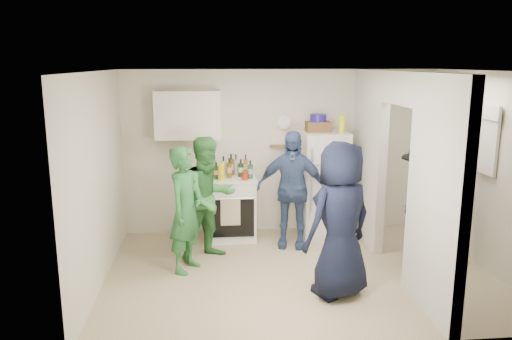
% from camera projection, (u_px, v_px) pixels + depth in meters
% --- Properties ---
extents(floor, '(4.80, 4.80, 0.00)m').
position_uv_depth(floor, '(299.00, 272.00, 6.31)').
color(floor, tan).
rests_on(floor, ground).
extents(wall_back, '(4.80, 0.00, 4.80)m').
position_uv_depth(wall_back, '(281.00, 152.00, 7.70)').
color(wall_back, silver).
rests_on(wall_back, floor).
extents(wall_front, '(4.80, 0.00, 4.80)m').
position_uv_depth(wall_front, '(336.00, 219.00, 4.39)').
color(wall_front, silver).
rests_on(wall_front, floor).
extents(wall_left, '(0.00, 3.40, 3.40)m').
position_uv_depth(wall_left, '(98.00, 180.00, 5.82)').
color(wall_left, silver).
rests_on(wall_left, floor).
extents(wall_right, '(0.00, 3.40, 3.40)m').
position_uv_depth(wall_right, '(489.00, 172.00, 6.27)').
color(wall_right, silver).
rests_on(wall_right, floor).
extents(ceiling, '(4.80, 4.80, 0.00)m').
position_uv_depth(ceiling, '(303.00, 71.00, 5.78)').
color(ceiling, white).
rests_on(ceiling, wall_back).
extents(partition_pier_back, '(0.12, 1.20, 2.50)m').
position_uv_depth(partition_pier_back, '(369.00, 157.00, 7.22)').
color(partition_pier_back, silver).
rests_on(partition_pier_back, floor).
extents(partition_pier_front, '(0.12, 1.20, 2.50)m').
position_uv_depth(partition_pier_front, '(436.00, 198.00, 5.08)').
color(partition_pier_front, silver).
rests_on(partition_pier_front, floor).
extents(partition_header, '(0.12, 1.00, 0.40)m').
position_uv_depth(partition_header, '(402.00, 88.00, 5.93)').
color(partition_header, silver).
rests_on(partition_header, partition_pier_back).
extents(stove, '(0.79, 0.66, 0.94)m').
position_uv_depth(stove, '(229.00, 208.00, 7.46)').
color(stove, white).
rests_on(stove, floor).
extents(upper_cabinet, '(0.95, 0.34, 0.70)m').
position_uv_depth(upper_cabinet, '(188.00, 115.00, 7.26)').
color(upper_cabinet, silver).
rests_on(upper_cabinet, wall_back).
extents(fridge, '(0.66, 0.64, 1.60)m').
position_uv_depth(fridge, '(324.00, 185.00, 7.50)').
color(fridge, silver).
rests_on(fridge, floor).
extents(wicker_basket, '(0.35, 0.25, 0.15)m').
position_uv_depth(wicker_basket, '(318.00, 127.00, 7.35)').
color(wicker_basket, brown).
rests_on(wicker_basket, fridge).
extents(blue_bowl, '(0.24, 0.24, 0.11)m').
position_uv_depth(blue_bowl, '(318.00, 118.00, 7.32)').
color(blue_bowl, navy).
rests_on(blue_bowl, wicker_basket).
extents(yellow_cup_stack_top, '(0.09, 0.09, 0.25)m').
position_uv_depth(yellow_cup_stack_top, '(342.00, 124.00, 7.23)').
color(yellow_cup_stack_top, '#DCEB13').
rests_on(yellow_cup_stack_top, fridge).
extents(wall_clock, '(0.22, 0.02, 0.22)m').
position_uv_depth(wall_clock, '(284.00, 123.00, 7.59)').
color(wall_clock, white).
rests_on(wall_clock, wall_back).
extents(spice_shelf, '(0.35, 0.08, 0.03)m').
position_uv_depth(spice_shelf, '(281.00, 146.00, 7.63)').
color(spice_shelf, olive).
rests_on(spice_shelf, wall_back).
extents(nook_window, '(0.03, 0.70, 0.80)m').
position_uv_depth(nook_window, '(482.00, 138.00, 6.37)').
color(nook_window, black).
rests_on(nook_window, wall_right).
extents(nook_window_frame, '(0.04, 0.76, 0.86)m').
position_uv_depth(nook_window_frame, '(481.00, 138.00, 6.37)').
color(nook_window_frame, white).
rests_on(nook_window_frame, wall_right).
extents(nook_valance, '(0.04, 0.82, 0.18)m').
position_uv_depth(nook_valance, '(482.00, 111.00, 6.30)').
color(nook_valance, white).
rests_on(nook_valance, wall_right).
extents(yellow_cup_stack_stove, '(0.09, 0.09, 0.25)m').
position_uv_depth(yellow_cup_stack_stove, '(221.00, 172.00, 7.11)').
color(yellow_cup_stack_stove, yellow).
rests_on(yellow_cup_stack_stove, stove).
extents(red_cup, '(0.09, 0.09, 0.12)m').
position_uv_depth(red_cup, '(245.00, 176.00, 7.18)').
color(red_cup, '#B3230B').
rests_on(red_cup, stove).
extents(person_green_left, '(0.61, 0.69, 1.60)m').
position_uv_depth(person_green_left, '(186.00, 210.00, 6.23)').
color(person_green_left, '#2A6B38').
rests_on(person_green_left, floor).
extents(person_green_center, '(1.02, 0.96, 1.66)m').
position_uv_depth(person_green_center, '(209.00, 199.00, 6.61)').
color(person_green_center, '#3D8B3E').
rests_on(person_green_center, floor).
extents(person_denim, '(1.06, 0.64, 1.68)m').
position_uv_depth(person_denim, '(291.00, 189.00, 7.06)').
color(person_denim, '#3D5985').
rests_on(person_denim, floor).
extents(person_navy, '(1.03, 0.90, 1.77)m').
position_uv_depth(person_navy, '(340.00, 220.00, 5.53)').
color(person_navy, black).
rests_on(person_navy, floor).
extents(person_nook, '(0.72, 1.12, 1.63)m').
position_uv_depth(person_nook, '(422.00, 204.00, 6.39)').
color(person_nook, black).
rests_on(person_nook, floor).
extents(bottle_a, '(0.08, 0.08, 0.26)m').
position_uv_depth(bottle_a, '(211.00, 167.00, 7.43)').
color(bottle_a, brown).
rests_on(bottle_a, stove).
extents(bottle_b, '(0.07, 0.07, 0.24)m').
position_uv_depth(bottle_b, '(216.00, 171.00, 7.24)').
color(bottle_b, '#1C4416').
rests_on(bottle_b, stove).
extents(bottle_c, '(0.08, 0.08, 0.29)m').
position_uv_depth(bottle_c, '(224.00, 166.00, 7.47)').
color(bottle_c, '#B0B6BE').
rests_on(bottle_c, stove).
extents(bottle_d, '(0.07, 0.07, 0.30)m').
position_uv_depth(bottle_d, '(229.00, 168.00, 7.28)').
color(bottle_d, '#5B490F').
rests_on(bottle_d, stove).
extents(bottle_e, '(0.06, 0.06, 0.31)m').
position_uv_depth(bottle_e, '(236.00, 164.00, 7.50)').
color(bottle_e, '#B1B6C4').
rests_on(bottle_e, stove).
extents(bottle_f, '(0.08, 0.08, 0.27)m').
position_uv_depth(bottle_f, '(241.00, 168.00, 7.37)').
color(bottle_f, '#143715').
rests_on(bottle_f, stove).
extents(bottle_g, '(0.06, 0.06, 0.31)m').
position_uv_depth(bottle_g, '(246.00, 165.00, 7.49)').
color(bottle_g, olive).
rests_on(bottle_g, stove).
extents(bottle_h, '(0.06, 0.06, 0.28)m').
position_uv_depth(bottle_h, '(208.00, 170.00, 7.21)').
color(bottle_h, '#B1B6BE').
rests_on(bottle_h, stove).
extents(bottle_i, '(0.08, 0.08, 0.33)m').
position_uv_depth(bottle_i, '(231.00, 165.00, 7.45)').
color(bottle_i, brown).
rests_on(bottle_i, stove).
extents(bottle_j, '(0.08, 0.08, 0.27)m').
position_uv_depth(bottle_j, '(250.00, 169.00, 7.26)').
color(bottle_j, '#1E593C').
rests_on(bottle_j, stove).
extents(bottle_k, '(0.06, 0.06, 0.33)m').
position_uv_depth(bottle_k, '(215.00, 166.00, 7.34)').
color(bottle_k, brown).
rests_on(bottle_k, stove).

